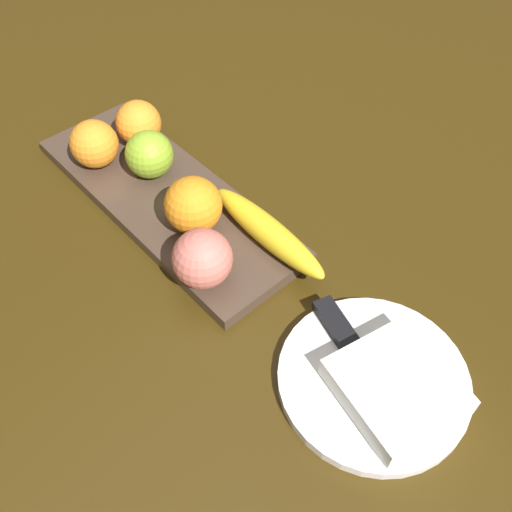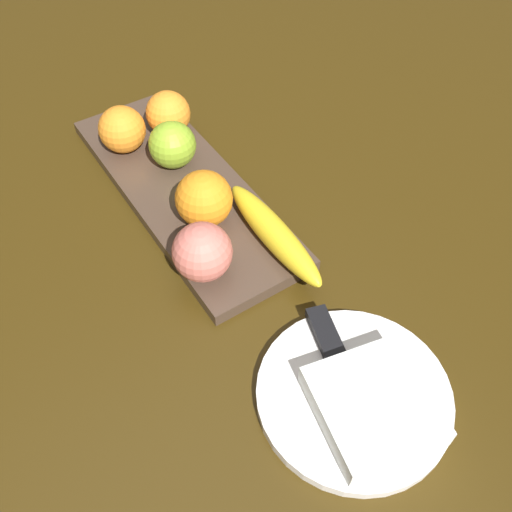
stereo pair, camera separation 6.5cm
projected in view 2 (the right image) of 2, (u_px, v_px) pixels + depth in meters
name	position (u px, v px, depth m)	size (l,w,h in m)	color
ground_plane	(184.00, 219.00, 0.76)	(2.40, 2.40, 0.00)	#38280A
fruit_tray	(183.00, 189.00, 0.78)	(0.44, 0.15, 0.02)	#463429
apple	(172.00, 145.00, 0.78)	(0.07, 0.07, 0.07)	#89B129
banana	(274.00, 233.00, 0.69)	(0.20, 0.04, 0.04)	yellow
orange_near_apple	(204.00, 199.00, 0.71)	(0.07, 0.07, 0.07)	orange
orange_near_banana	(122.00, 129.00, 0.80)	(0.07, 0.07, 0.07)	orange
orange_center	(168.00, 113.00, 0.83)	(0.07, 0.07, 0.07)	orange
peach	(202.00, 252.00, 0.65)	(0.07, 0.07, 0.07)	#D46E60
dinner_plate	(354.00, 395.00, 0.58)	(0.21, 0.21, 0.01)	white
folded_napkin	(373.00, 405.00, 0.55)	(0.12, 0.11, 0.03)	white
knife	(334.00, 354.00, 0.60)	(0.18, 0.07, 0.01)	silver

